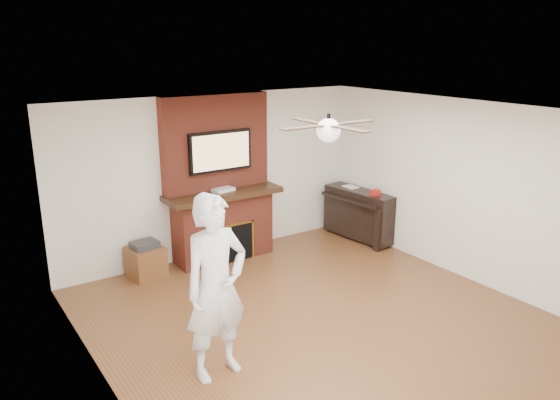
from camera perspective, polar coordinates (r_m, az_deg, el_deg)
room_shell at (r=6.19m, az=4.84°, el=-2.57°), size 5.36×5.86×2.86m
fireplace at (r=8.31m, az=-6.25°, el=0.50°), size 1.78×0.64×2.50m
tv at (r=8.11m, az=-6.25°, el=5.09°), size 1.00×0.08×0.60m
ceiling_fan at (r=5.93m, az=5.09°, el=7.36°), size 1.21×1.21×0.31m
person at (r=5.40m, az=-6.68°, el=-9.07°), size 0.74×0.53×1.89m
side_table at (r=8.02m, az=-13.85°, el=-6.17°), size 0.51×0.51×0.53m
piano at (r=9.26m, az=8.27°, el=-1.38°), size 0.61×1.34×0.94m
cable_box at (r=8.20m, az=-5.95°, el=1.08°), size 0.35×0.24×0.05m
candle_orange at (r=8.33m, az=-6.49°, el=-6.32°), size 0.08×0.08×0.11m
candle_green at (r=8.46m, az=-4.89°, el=-5.99°), size 0.07×0.07×0.08m
candle_cream at (r=8.44m, az=-4.88°, el=-5.96°), size 0.08×0.08×0.11m
candle_blue at (r=8.52m, az=-4.70°, el=-5.89°), size 0.06×0.06×0.07m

